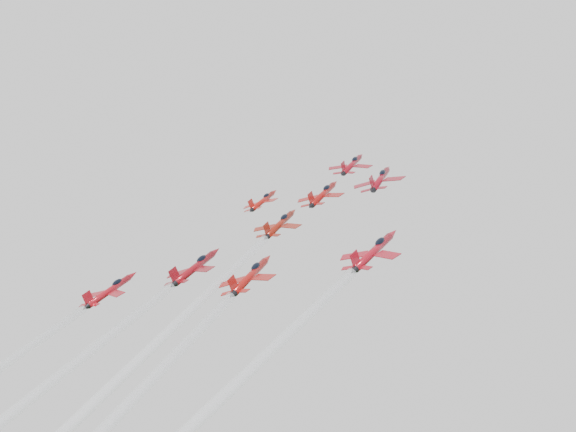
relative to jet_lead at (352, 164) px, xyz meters
The scene contains 5 objects.
jet_lead is the anchor object (origin of this frame).
jet_row2_left 20.53m from the jet_lead, 140.46° to the right, with size 8.40×10.44×7.65m.
jet_row2_center 17.07m from the jet_lead, 85.90° to the right, with size 9.81×12.20×8.93m.
jet_row2_right 18.13m from the jet_lead, 43.33° to the right, with size 10.14×12.61×9.23m.
jet_center 76.14m from the jet_lead, 91.56° to the right, with size 9.46×84.72×60.46m.
Camera 1 is at (69.00, -103.51, 123.46)m, focal length 45.00 mm.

